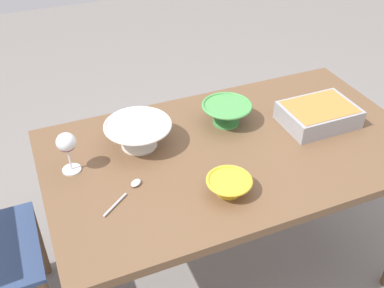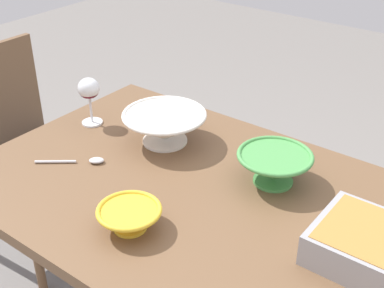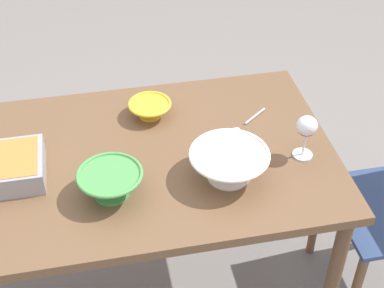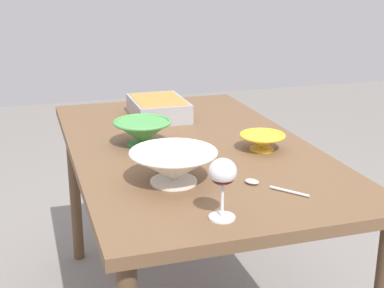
{
  "view_description": "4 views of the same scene",
  "coord_description": "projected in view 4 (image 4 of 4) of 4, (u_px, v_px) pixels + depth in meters",
  "views": [
    {
      "loc": [
        -0.68,
        -1.22,
        1.82
      ],
      "look_at": [
        -0.18,
        -0.02,
        0.84
      ],
      "focal_mm": 42.1,
      "sensor_mm": 36.0,
      "label": 1
    },
    {
      "loc": [
        0.59,
        -0.93,
        1.57
      ],
      "look_at": [
        -0.18,
        0.09,
        0.83
      ],
      "focal_mm": 48.8,
      "sensor_mm": 36.0,
      "label": 2
    },
    {
      "loc": [
        0.05,
        1.49,
        2.05
      ],
      "look_at": [
        -0.24,
        0.0,
        0.79
      ],
      "focal_mm": 54.16,
      "sensor_mm": 36.0,
      "label": 3
    },
    {
      "loc": [
        -1.81,
        0.56,
        1.37
      ],
      "look_at": [
        -0.29,
        0.08,
        0.86
      ],
      "focal_mm": 51.97,
      "sensor_mm": 36.0,
      "label": 4
    }
  ],
  "objects": [
    {
      "name": "mixing_bowl",
      "position": [
        262.0,
        140.0,
        1.93
      ],
      "size": [
        0.16,
        0.16,
        0.06
      ],
      "color": "yellow",
      "rests_on": "dining_table"
    },
    {
      "name": "casserole_dish",
      "position": [
        158.0,
        107.0,
        2.34
      ],
      "size": [
        0.3,
        0.22,
        0.08
      ],
      "color": "#99999E",
      "rests_on": "dining_table"
    },
    {
      "name": "wine_glass",
      "position": [
        223.0,
        176.0,
        1.38
      ],
      "size": [
        0.07,
        0.07,
        0.16
      ],
      "color": "white",
      "rests_on": "dining_table"
    },
    {
      "name": "serving_bowl",
      "position": [
        143.0,
        131.0,
        1.98
      ],
      "size": [
        0.21,
        0.21,
        0.09
      ],
      "color": "#4C994C",
      "rests_on": "dining_table"
    },
    {
      "name": "dining_table",
      "position": [
        190.0,
        164.0,
        2.02
      ],
      "size": [
        1.46,
        0.84,
        0.76
      ],
      "color": "brown",
      "rests_on": "ground_plane"
    },
    {
      "name": "small_bowl",
      "position": [
        173.0,
        165.0,
        1.63
      ],
      "size": [
        0.26,
        0.26,
        0.1
      ],
      "color": "white",
      "rests_on": "dining_table"
    },
    {
      "name": "serving_spoon",
      "position": [
        263.0,
        184.0,
        1.61
      ],
      "size": [
        0.17,
        0.14,
        0.01
      ],
      "color": "silver",
      "rests_on": "dining_table"
    }
  ]
}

